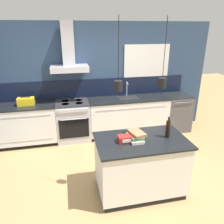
{
  "coord_description": "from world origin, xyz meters",
  "views": [
    {
      "loc": [
        -0.7,
        -3.02,
        2.45
      ],
      "look_at": [
        0.07,
        0.53,
        1.05
      ],
      "focal_mm": 35.0,
      "sensor_mm": 36.0,
      "label": 1
    }
  ],
  "objects_px": {
    "red_supply_box": "(125,139)",
    "yellow_toolbox": "(26,101)",
    "bottle_on_island": "(168,129)",
    "book_stack": "(136,136)",
    "dishwasher": "(176,112)",
    "oven_range": "(73,121)"
  },
  "relations": [
    {
      "from": "red_supply_box",
      "to": "yellow_toolbox",
      "type": "relative_size",
      "value": 0.63
    },
    {
      "from": "bottle_on_island",
      "to": "book_stack",
      "type": "distance_m",
      "value": 0.5
    },
    {
      "from": "bottle_on_island",
      "to": "yellow_toolbox",
      "type": "distance_m",
      "value": 3.05
    },
    {
      "from": "bottle_on_island",
      "to": "red_supply_box",
      "type": "relative_size",
      "value": 1.54
    },
    {
      "from": "bottle_on_island",
      "to": "book_stack",
      "type": "xyz_separation_m",
      "value": [
        -0.49,
        0.02,
        -0.08
      ]
    },
    {
      "from": "red_supply_box",
      "to": "bottle_on_island",
      "type": "bearing_deg",
      "value": -0.17
    },
    {
      "from": "book_stack",
      "to": "yellow_toolbox",
      "type": "bearing_deg",
      "value": 132.15
    },
    {
      "from": "dishwasher",
      "to": "red_supply_box",
      "type": "relative_size",
      "value": 4.26
    },
    {
      "from": "oven_range",
      "to": "bottle_on_island",
      "type": "height_order",
      "value": "bottle_on_island"
    },
    {
      "from": "oven_range",
      "to": "red_supply_box",
      "type": "relative_size",
      "value": 4.26
    },
    {
      "from": "book_stack",
      "to": "yellow_toolbox",
      "type": "distance_m",
      "value": 2.69
    },
    {
      "from": "book_stack",
      "to": "red_supply_box",
      "type": "xyz_separation_m",
      "value": [
        -0.17,
        -0.02,
        -0.01
      ]
    },
    {
      "from": "bottle_on_island",
      "to": "book_stack",
      "type": "bearing_deg",
      "value": 177.17
    },
    {
      "from": "bottle_on_island",
      "to": "red_supply_box",
      "type": "xyz_separation_m",
      "value": [
        -0.65,
        0.0,
        -0.09
      ]
    },
    {
      "from": "dishwasher",
      "to": "red_supply_box",
      "type": "height_order",
      "value": "red_supply_box"
    },
    {
      "from": "dishwasher",
      "to": "book_stack",
      "type": "bearing_deg",
      "value": -131.08
    },
    {
      "from": "oven_range",
      "to": "book_stack",
      "type": "height_order",
      "value": "book_stack"
    },
    {
      "from": "bottle_on_island",
      "to": "red_supply_box",
      "type": "bearing_deg",
      "value": 179.83
    },
    {
      "from": "book_stack",
      "to": "red_supply_box",
      "type": "height_order",
      "value": "book_stack"
    },
    {
      "from": "oven_range",
      "to": "bottle_on_island",
      "type": "relative_size",
      "value": 2.77
    },
    {
      "from": "yellow_toolbox",
      "to": "oven_range",
      "type": "bearing_deg",
      "value": -0.26
    },
    {
      "from": "bottle_on_island",
      "to": "yellow_toolbox",
      "type": "relative_size",
      "value": 0.97
    }
  ]
}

